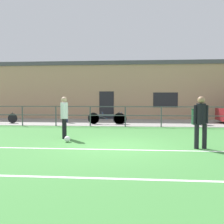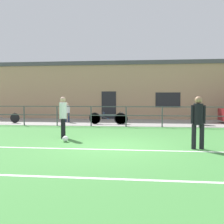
# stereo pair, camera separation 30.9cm
# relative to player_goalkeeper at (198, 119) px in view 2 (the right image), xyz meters

# --- Properties ---
(ground) EXTENTS (60.00, 44.00, 0.04)m
(ground) POSITION_rel_player_goalkeeper_xyz_m (-2.64, 0.09, -0.97)
(ground) COLOR #42843D
(field_line_touchline) EXTENTS (36.00, 0.11, 0.00)m
(field_line_touchline) POSITION_rel_player_goalkeeper_xyz_m (-2.64, -0.40, -0.95)
(field_line_touchline) COLOR white
(field_line_touchline) RESTS_ON ground
(field_line_hash) EXTENTS (36.00, 0.11, 0.00)m
(field_line_hash) POSITION_rel_player_goalkeeper_xyz_m (-2.64, -3.33, -0.95)
(field_line_hash) COLOR white
(field_line_hash) RESTS_ON ground
(pavement_strip) EXTENTS (48.00, 5.00, 0.02)m
(pavement_strip) POSITION_rel_player_goalkeeper_xyz_m (-2.64, 8.59, -0.94)
(pavement_strip) COLOR gray
(pavement_strip) RESTS_ON ground
(perimeter_fence) EXTENTS (36.07, 0.07, 1.15)m
(perimeter_fence) POSITION_rel_player_goalkeeper_xyz_m (-2.64, 6.09, -0.21)
(perimeter_fence) COLOR #474C51
(perimeter_fence) RESTS_ON ground
(clubhouse_facade) EXTENTS (28.00, 2.56, 4.40)m
(clubhouse_facade) POSITION_rel_player_goalkeeper_xyz_m (-2.64, 12.29, 1.26)
(clubhouse_facade) COLOR tan
(clubhouse_facade) RESTS_ON ground
(player_goalkeeper) EXTENTS (0.46, 0.29, 1.68)m
(player_goalkeeper) POSITION_rel_player_goalkeeper_xyz_m (0.00, 0.00, 0.00)
(player_goalkeeper) COLOR black
(player_goalkeeper) RESTS_ON ground
(player_winger) EXTENTS (0.29, 0.45, 1.67)m
(player_winger) POSITION_rel_player_goalkeeper_xyz_m (-4.93, 1.71, -0.01)
(player_winger) COLOR black
(player_winger) RESTS_ON ground
(soccer_ball_match) EXTENTS (0.22, 0.22, 0.22)m
(soccer_ball_match) POSITION_rel_player_goalkeeper_xyz_m (-4.58, 0.83, -0.84)
(soccer_ball_match) COLOR white
(soccer_ball_match) RESTS_ON ground
(spectator_child) EXTENTS (0.34, 0.22, 1.28)m
(spectator_child) POSITION_rel_player_goalkeeper_xyz_m (-6.63, 8.14, -0.21)
(spectator_child) COLOR #232D4C
(spectator_child) RESTS_ON pavement_strip
(bicycle_parked_0) EXTENTS (2.30, 0.04, 0.78)m
(bicycle_parked_0) POSITION_rel_player_goalkeeper_xyz_m (-3.85, 7.29, -0.57)
(bicycle_parked_0) COLOR black
(bicycle_parked_0) RESTS_ON pavement_strip
(bicycle_parked_1) EXTENTS (2.14, 0.04, 0.74)m
(bicycle_parked_1) POSITION_rel_player_goalkeeper_xyz_m (-3.86, 7.29, -0.60)
(bicycle_parked_1) COLOR black
(bicycle_parked_1) RESTS_ON pavement_strip
(bicycle_parked_2) EXTENTS (2.34, 0.04, 0.73)m
(bicycle_parked_2) POSITION_rel_player_goalkeeper_xyz_m (-3.77, 7.29, -0.60)
(bicycle_parked_2) COLOR black
(bicycle_parked_2) RESTS_ON pavement_strip
(bicycle_parked_3) EXTENTS (2.24, 0.04, 0.72)m
(bicycle_parked_3) POSITION_rel_player_goalkeeper_xyz_m (-10.64, 7.29, -0.61)
(bicycle_parked_3) COLOR black
(bicycle_parked_3) RESTS_ON pavement_strip
(trash_bin_0) EXTENTS (0.54, 0.46, 0.95)m
(trash_bin_0) POSITION_rel_player_goalkeeper_xyz_m (1.60, 7.53, -0.45)
(trash_bin_0) COLOR #194C28
(trash_bin_0) RESTS_ON pavement_strip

